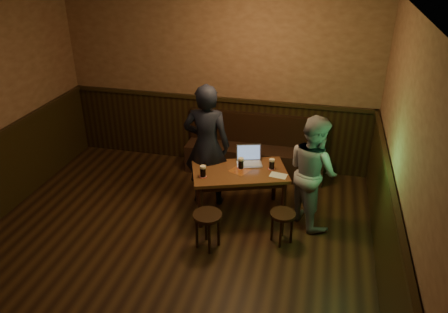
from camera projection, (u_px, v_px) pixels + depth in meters
name	position (u px, v px, depth m)	size (l,w,h in m)	color
room	(152.00, 177.00, 4.59)	(5.04, 6.04, 2.84)	black
bench	(255.00, 154.00, 7.04)	(2.20, 0.50, 0.95)	black
pub_table	(239.00, 176.00, 5.86)	(1.41, 1.09, 0.67)	#572A18
stool_left	(208.00, 221.00, 5.28)	(0.47, 0.47, 0.48)	black
stool_right	(282.00, 219.00, 5.38)	(0.32, 0.32, 0.43)	black
pint_left	(203.00, 171.00, 5.64)	(0.10, 0.10, 0.16)	#B51618
pint_mid	(241.00, 163.00, 5.84)	(0.10, 0.10, 0.16)	#B51618
pint_right	(272.00, 164.00, 5.82)	(0.10, 0.10, 0.15)	#B51618
laptop	(249.00, 159.00, 5.99)	(0.40, 0.36, 0.24)	silver
menu	(278.00, 175.00, 5.70)	(0.22, 0.15, 0.00)	silver
person_suit	(207.00, 146.00, 6.00)	(0.64, 0.42, 1.76)	black
person_grey	(313.00, 171.00, 5.61)	(0.74, 0.58, 1.52)	gray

